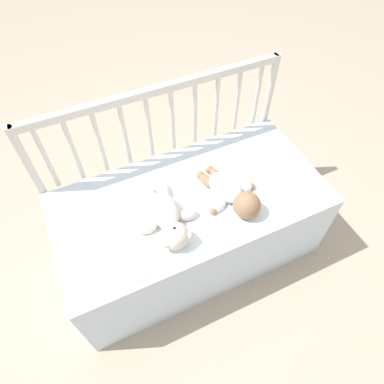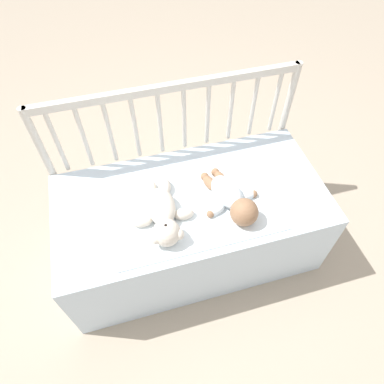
% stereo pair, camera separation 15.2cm
% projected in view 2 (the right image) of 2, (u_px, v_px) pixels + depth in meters
% --- Properties ---
extents(ground_plane, '(12.00, 12.00, 0.00)m').
position_uv_depth(ground_plane, '(191.00, 247.00, 1.95)').
color(ground_plane, tan).
extents(crib_mattress, '(1.27, 0.63, 0.47)m').
position_uv_depth(crib_mattress, '(191.00, 225.00, 1.77)').
color(crib_mattress, silver).
rests_on(crib_mattress, ground_plane).
extents(crib_rail, '(1.27, 0.04, 0.85)m').
position_uv_depth(crib_rail, '(173.00, 128.00, 1.67)').
color(crib_rail, beige).
rests_on(crib_rail, ground_plane).
extents(blanket, '(0.76, 0.47, 0.01)m').
position_uv_depth(blanket, '(193.00, 205.00, 1.55)').
color(blanket, white).
rests_on(blanket, crib_mattress).
extents(teddy_bear, '(0.27, 0.38, 0.12)m').
position_uv_depth(teddy_bear, '(163.00, 214.00, 1.47)').
color(teddy_bear, silver).
rests_on(teddy_bear, crib_mattress).
extents(baby, '(0.27, 0.36, 0.12)m').
position_uv_depth(baby, '(232.00, 198.00, 1.52)').
color(baby, white).
rests_on(baby, crib_mattress).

